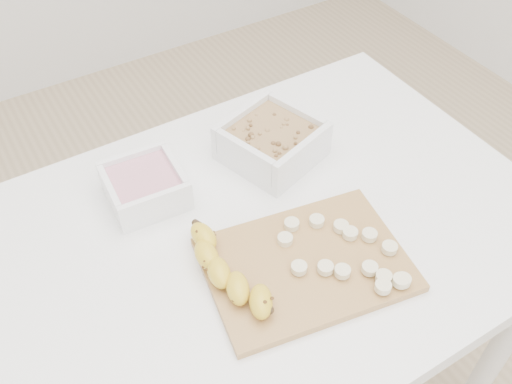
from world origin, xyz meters
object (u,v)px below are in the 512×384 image
table (264,260)px  bowl_granola (272,141)px  cutting_board (306,264)px  banana (229,271)px  bowl_yogurt (145,185)px

table → bowl_granola: (0.11, 0.15, 0.14)m
bowl_granola → cutting_board: bearing=-110.7°
bowl_granola → cutting_board: 0.28m
bowl_granola → table: bearing=-126.0°
cutting_board → banana: bearing=163.5°
table → bowl_granola: size_ratio=4.84×
table → bowl_yogurt: size_ratio=7.05×
bowl_granola → cutting_board: (-0.10, -0.26, -0.03)m
bowl_yogurt → cutting_board: 0.32m
bowl_granola → cutting_board: size_ratio=0.64×
banana → bowl_yogurt: bearing=104.6°
bowl_yogurt → bowl_granola: (0.26, -0.02, 0.01)m
bowl_granola → banana: (-0.22, -0.22, -0.01)m
bowl_granola → banana: bearing=-134.8°
table → cutting_board: bearing=-84.7°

